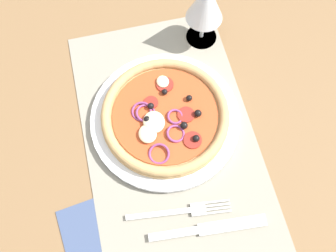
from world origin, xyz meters
TOP-DOWN VIEW (x-y plane):
  - ground_plane at (0.00, 0.00)cm, footprint 190.00×140.00cm
  - placemat at (0.00, 0.00)cm, footprint 51.56×31.14cm
  - plate at (-3.18, 0.32)cm, footprint 27.95×27.95cm
  - pizza at (-3.12, 0.24)cm, footprint 23.66×23.66cm
  - fork at (14.17, -0.71)cm, footprint 3.61×18.05cm
  - knife at (17.95, 2.56)cm, footprint 3.32×20.07cm
  - wine_glass at (-20.10, 11.74)cm, footprint 7.20×7.20cm
  - napkin at (15.84, -14.58)cm, footprint 16.74×15.41cm

SIDE VIEW (x-z plane):
  - ground_plane at x=0.00cm, z-range -2.40..0.00cm
  - napkin at x=15.84cm, z-range 0.00..0.36cm
  - placemat at x=0.00cm, z-range 0.00..0.40cm
  - fork at x=14.17cm, z-range 0.40..0.84cm
  - knife at x=17.95cm, z-range 0.35..0.96cm
  - plate at x=-3.18cm, z-range 0.40..1.58cm
  - pizza at x=-3.12cm, z-range 1.34..4.02cm
  - wine_glass at x=-20.10cm, z-range 2.69..17.59cm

